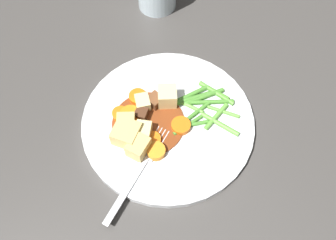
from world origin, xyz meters
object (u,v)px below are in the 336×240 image
Objects in this scene: potato_chunk_5 at (126,125)px; meat_chunk_0 at (157,99)px; carrot_slice_2 at (120,114)px; carrot_slice_3 at (138,97)px; carrot_slice_6 at (139,140)px; carrot_slice_0 at (181,126)px; potato_chunk_0 at (167,97)px; carrot_slice_1 at (131,116)px; potato_chunk_3 at (138,147)px; meat_chunk_1 at (141,115)px; carrot_slice_4 at (152,140)px; potato_chunk_1 at (127,134)px; potato_chunk_4 at (142,129)px; carrot_slice_5 at (156,151)px; fork at (139,170)px; dinner_plate at (168,122)px; potato_chunk_2 at (143,103)px.

potato_chunk_5 reaches higher than meat_chunk_0.
carrot_slice_2 is 0.04m from carrot_slice_3.
carrot_slice_2 is 1.04× the size of carrot_slice_6.
carrot_slice_3 reaches higher than carrot_slice_0.
potato_chunk_0 reaches higher than carrot_slice_0.
carrot_slice_1 is 1.03× the size of potato_chunk_3.
carrot_slice_4 is at bearing 78.95° from meat_chunk_1.
carrot_slice_0 is at bearing 173.88° from carrot_slice_4.
potato_chunk_1 is 1.45× the size of potato_chunk_4.
carrot_slice_5 is at bearing 89.87° from carrot_slice_1.
carrot_slice_5 is at bearing 54.81° from meat_chunk_0.
carrot_slice_5 is (0.00, 0.08, -0.00)m from carrot_slice_1.
potato_chunk_4 is at bearing 106.25° from carrot_slice_2.
potato_chunk_1 is 0.25× the size of fork.
potato_chunk_1 is at bearing -63.32° from carrot_slice_5.
potato_chunk_3 is at bearing 58.65° from carrot_slice_3.
carrot_slice_4 is at bearing 73.75° from carrot_slice_3.
carrot_slice_6 is at bearing 127.39° from potato_chunk_1.
carrot_slice_0 is at bearing 133.78° from carrot_slice_2.
carrot_slice_2 is (0.07, -0.07, 0.00)m from carrot_slice_0.
carrot_slice_0 is (-0.01, 0.02, 0.01)m from dinner_plate.
potato_chunk_4 reaches higher than meat_chunk_0.
carrot_slice_0 is 0.05m from potato_chunk_0.
carrot_slice_3 is 1.10× the size of potato_chunk_2.
potato_chunk_5 is 0.03m from meat_chunk_1.
dinner_plate is 0.04m from meat_chunk_0.
carrot_slice_6 is 0.05m from fork.
carrot_slice_4 is at bearing 148.91° from carrot_slice_6.
carrot_slice_1 is 1.56× the size of meat_chunk_0.
meat_chunk_0 is (-0.05, -0.06, 0.01)m from carrot_slice_4.
potato_chunk_4 is 0.06m from meat_chunk_0.
potato_chunk_3 is (0.05, 0.08, 0.01)m from carrot_slice_3.
carrot_slice_1 is 1.29× the size of potato_chunk_4.
potato_chunk_0 reaches higher than potato_chunk_5.
fork is at bearing 35.93° from potato_chunk_0.
potato_chunk_0 is at bearing -150.97° from potato_chunk_3.
potato_chunk_5 reaches higher than fork.
carrot_slice_6 is at bearing 6.44° from dinner_plate.
carrot_slice_5 is at bearing -165.42° from fork.
carrot_slice_6 is at bearing -125.55° from potato_chunk_3.
potato_chunk_1 is at bearing -11.27° from potato_chunk_4.
potato_chunk_4 is (0.01, -0.02, 0.01)m from carrot_slice_4.
carrot_slice_4 is at bearing -6.12° from carrot_slice_0.
carrot_slice_4 is at bearing 105.18° from carrot_slice_2.
potato_chunk_5 reaches higher than carrot_slice_4.
potato_chunk_2 is 1.33× the size of meat_chunk_1.
carrot_slice_6 is (0.02, -0.01, 0.00)m from carrot_slice_4.
carrot_slice_3 is at bearing -163.16° from carrot_slice_2.
carrot_slice_4 is 0.02m from potato_chunk_4.
potato_chunk_2 is 0.12m from fork.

